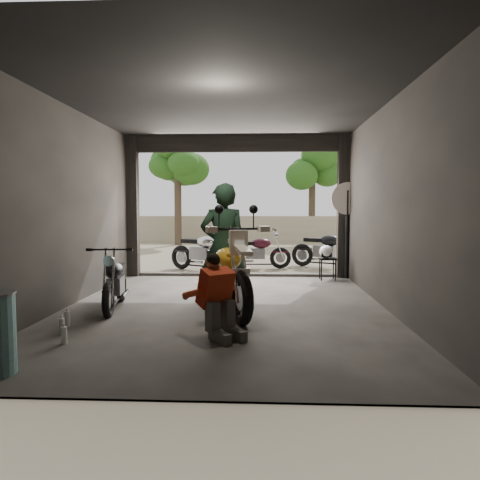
# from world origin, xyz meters

# --- Properties ---
(ground) EXTENTS (80.00, 80.00, 0.00)m
(ground) POSITION_xyz_m (0.00, 0.00, 0.00)
(ground) COLOR #7A6D56
(ground) RESTS_ON ground
(garage) EXTENTS (7.00, 7.13, 3.20)m
(garage) POSITION_xyz_m (0.00, 0.55, 1.28)
(garage) COLOR #2D2B28
(garage) RESTS_ON ground
(boundary_wall) EXTENTS (18.00, 0.30, 1.20)m
(boundary_wall) POSITION_xyz_m (0.00, 14.00, 0.60)
(boundary_wall) COLOR gray
(boundary_wall) RESTS_ON ground
(tree_left) EXTENTS (2.20, 2.20, 5.60)m
(tree_left) POSITION_xyz_m (-3.00, 12.50, 3.99)
(tree_left) COLOR #382B1E
(tree_left) RESTS_ON ground
(tree_right) EXTENTS (2.20, 2.20, 5.00)m
(tree_right) POSITION_xyz_m (2.80, 14.00, 3.56)
(tree_right) COLOR #382B1E
(tree_right) RESTS_ON ground
(main_bike) EXTENTS (1.49, 2.18, 1.35)m
(main_bike) POSITION_xyz_m (0.03, -0.29, 0.67)
(main_bike) COLOR white
(main_bike) RESTS_ON ground
(left_bike) EXTENTS (0.81, 1.55, 1.00)m
(left_bike) POSITION_xyz_m (-1.70, -0.09, 0.50)
(left_bike) COLOR black
(left_bike) RESTS_ON ground
(outside_bike_a) EXTENTS (1.86, 1.49, 1.17)m
(outside_bike_a) POSITION_xyz_m (-0.91, 4.35, 0.59)
(outside_bike_a) COLOR black
(outside_bike_a) RESTS_ON ground
(outside_bike_b) EXTENTS (1.58, 0.72, 1.04)m
(outside_bike_b) POSITION_xyz_m (0.44, 4.91, 0.52)
(outside_bike_b) COLOR #400F1D
(outside_bike_b) RESTS_ON ground
(outside_bike_c) EXTENTS (1.83, 1.43, 1.15)m
(outside_bike_c) POSITION_xyz_m (2.26, 5.15, 0.58)
(outside_bike_c) COLOR black
(outside_bike_c) RESTS_ON ground
(rider) EXTENTS (0.79, 0.59, 1.96)m
(rider) POSITION_xyz_m (-0.03, 0.03, 0.98)
(rider) COLOR black
(rider) RESTS_ON ground
(mechanic) EXTENTS (0.82, 0.86, 1.00)m
(mechanic) POSITION_xyz_m (0.08, -1.66, 0.50)
(mechanic) COLOR red
(mechanic) RESTS_ON ground
(stool) EXTENTS (0.36, 0.36, 0.50)m
(stool) POSITION_xyz_m (2.00, 3.00, 0.43)
(stool) COLOR black
(stool) RESTS_ON ground
(helmet) EXTENTS (0.32, 0.34, 0.28)m
(helmet) POSITION_xyz_m (1.96, 2.95, 0.64)
(helmet) COLOR white
(helmet) RESTS_ON stool
(sign_post) EXTENTS (0.72, 0.08, 2.15)m
(sign_post) POSITION_xyz_m (2.45, 3.21, 1.43)
(sign_post) COLOR black
(sign_post) RESTS_ON ground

